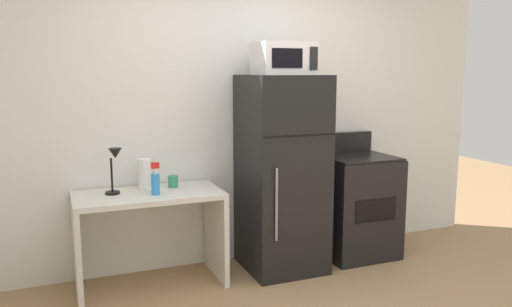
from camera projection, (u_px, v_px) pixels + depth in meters
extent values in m
cube|color=white|center=(237.00, 114.00, 4.44)|extent=(5.00, 0.10, 2.60)
cube|color=silver|center=(148.00, 195.00, 3.89)|extent=(1.12, 0.57, 0.04)
cube|color=silver|center=(77.00, 251.00, 3.75)|extent=(0.04, 0.57, 0.71)
cube|color=silver|center=(216.00, 234.00, 4.15)|extent=(0.04, 0.57, 0.71)
cylinder|color=black|center=(113.00, 193.00, 3.84)|extent=(0.11, 0.11, 0.02)
cylinder|color=black|center=(112.00, 175.00, 3.82)|extent=(0.02, 0.02, 0.26)
cone|color=black|center=(115.00, 153.00, 3.79)|extent=(0.10, 0.10, 0.08)
cylinder|color=#338C66|center=(173.00, 181.00, 4.06)|extent=(0.08, 0.08, 0.09)
cylinder|color=white|center=(145.00, 174.00, 4.01)|extent=(0.11, 0.11, 0.24)
cylinder|color=#2D8CEA|center=(155.00, 184.00, 3.81)|extent=(0.06, 0.06, 0.16)
cylinder|color=white|center=(155.00, 171.00, 3.80)|extent=(0.02, 0.02, 0.04)
cube|color=red|center=(155.00, 165.00, 3.78)|extent=(0.06, 0.03, 0.04)
cube|color=black|center=(282.00, 174.00, 4.25)|extent=(0.63, 0.65, 1.64)
cube|color=black|center=(300.00, 136.00, 3.89)|extent=(0.62, 0.00, 0.01)
cylinder|color=gray|center=(277.00, 205.00, 3.89)|extent=(0.02, 0.02, 0.57)
cube|color=silver|center=(284.00, 59.00, 4.08)|extent=(0.46, 0.34, 0.26)
cube|color=black|center=(287.00, 58.00, 3.90)|extent=(0.26, 0.01, 0.15)
cube|color=black|center=(314.00, 58.00, 3.99)|extent=(0.07, 0.01, 0.18)
cube|color=black|center=(356.00, 207.00, 4.62)|extent=(0.64, 0.60, 0.90)
cube|color=black|center=(358.00, 157.00, 4.54)|extent=(0.62, 0.58, 0.02)
cube|color=black|center=(342.00, 142.00, 4.78)|extent=(0.64, 0.04, 0.18)
cube|color=black|center=(376.00, 210.00, 4.33)|extent=(0.41, 0.01, 0.20)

